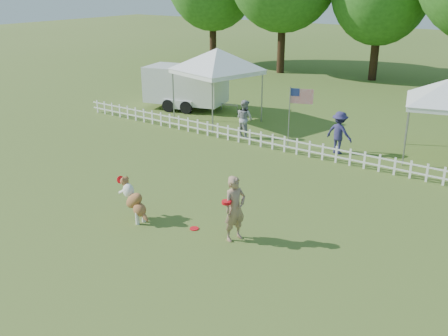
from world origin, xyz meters
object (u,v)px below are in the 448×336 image
Objects in this scene: canopy_tent_left at (217,86)px; canopy_tent_right at (447,120)px; frisbee_on_turf at (194,229)px; spectator_b at (339,133)px; spectator_a at (245,119)px; flag_pole at (289,118)px; dog at (134,201)px; handler at (235,209)px; cargo_trailer at (186,87)px.

canopy_tent_right is (9.39, 0.44, -0.16)m from canopy_tent_left.
canopy_tent_left is (-5.60, 8.74, 1.54)m from frisbee_on_turf.
canopy_tent_right is 1.81× the size of spectator_b.
spectator_a is (-7.04, -1.85, -0.64)m from canopy_tent_right.
spectator_b reaches higher than spectator_a.
flag_pole is 1.53× the size of spectator_a.
dog is 1.72m from frisbee_on_turf.
canopy_tent_left reaches higher than canopy_tent_right.
canopy_tent_right is at bearing 2.49° from flag_pole.
canopy_tent_right is 3.61m from spectator_b.
spectator_b reaches higher than frisbee_on_turf.
handler reaches higher than spectator_a.
canopy_tent_left reaches higher than flag_pole.
frisbee_on_turf is at bearing -63.27° from cargo_trailer.
canopy_tent_left is at bearing -14.55° from spectator_a.
handler is 1.39m from frisbee_on_turf.
spectator_b is at bearing 86.25° from dog.
flag_pole is (-1.16, 7.09, 1.14)m from frisbee_on_turf.
handler is 0.35× the size of cargo_trailer.
canopy_tent_left reaches higher than spectator_a.
cargo_trailer is at bearing -9.24° from spectator_a.
spectator_b is (-3.19, -1.57, -0.62)m from canopy_tent_right.
frisbee_on_turf is at bearing 93.67° from spectator_b.
spectator_b is at bearing -168.66° from canopy_tent_right.
handler is 8.40m from spectator_a.
canopy_tent_left reaches higher than handler.
dog is (-2.69, -0.65, -0.26)m from handler.
spectator_a reaches higher than dog.
dog is at bearing 83.25° from spectator_b.
frisbee_on_turf is (1.56, 0.49, -0.54)m from dog.
canopy_tent_right is 5.38m from flag_pole.
cargo_trailer is at bearing 134.12° from dog.
dog is 12.15m from cargo_trailer.
flag_pole is at bearing -5.65° from canopy_tent_left.
canopy_tent_right is 7.30m from spectator_a.
canopy_tent_right reaches higher than spectator_b.
handler is 1.05× the size of spectator_b.
spectator_a is (-2.09, 0.25, -0.40)m from flag_pole.
handler is 7.30m from flag_pole.
spectator_b is at bearing 85.49° from frisbee_on_turf.
frisbee_on_turf is at bearing 28.64° from dog.
canopy_tent_right is 1.84× the size of spectator_a.
handler is 7.11× the size of frisbee_on_turf.
cargo_trailer is at bearing 162.71° from canopy_tent_right.
dog is 4.85× the size of frisbee_on_turf.
frisbee_on_turf is 0.05× the size of cargo_trailer.
dog is at bearing -113.60° from flag_pole.
canopy_tent_left is at bearing 122.61° from frisbee_on_turf.
canopy_tent_right is 0.59× the size of cargo_trailer.
flag_pole is at bearing -171.83° from canopy_tent_right.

